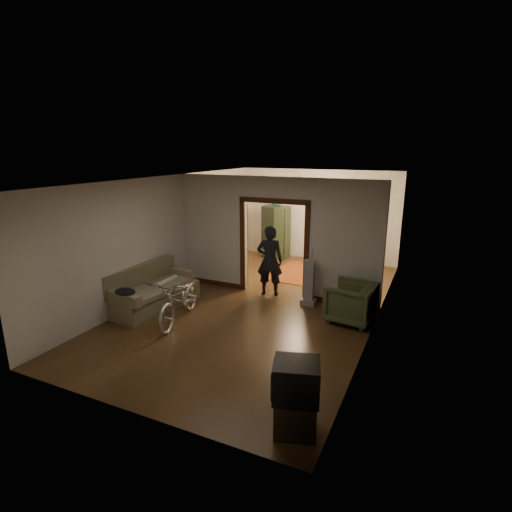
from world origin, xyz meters
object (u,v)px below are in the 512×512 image
Objects in this scene: sofa at (154,287)px; locker at (276,232)px; person at (270,261)px; desk at (345,258)px; armchair at (351,302)px; bicycle at (180,299)px.

locker is at bearing 87.32° from sofa.
person reaches higher than sofa.
desk is at bearing 62.84° from sofa.
person is 3.15m from desk.
armchair is 3.73m from desk.
locker is (-0.10, 5.39, 0.36)m from bicycle.
desk is at bearing -126.49° from person.
armchair is 0.53× the size of person.
bicycle is 1.08× the size of locker.
locker is at bearing 79.27° from bicycle.
desk is (-0.92, 3.62, -0.08)m from armchair.
locker reaches higher than armchair.
sofa is 1.22× the size of locker.
locker reaches higher than desk.
locker is (-1.15, 3.22, -0.02)m from person.
desk is (2.33, -0.34, -0.50)m from locker.
locker reaches higher than bicycle.
armchair is 2.26m from person.
bicycle is 3.46m from armchair.
bicycle reaches higher than desk.
sofa is 2.26× the size of desk.
person is at bearing -102.29° from armchair.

